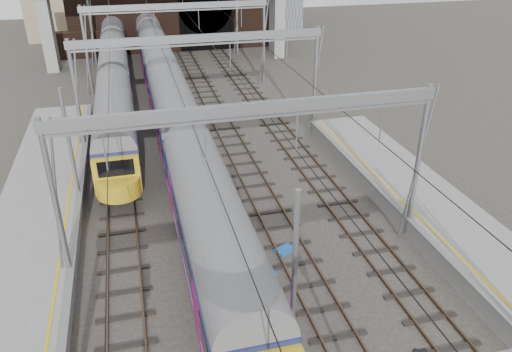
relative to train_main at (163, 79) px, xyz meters
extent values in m
cube|color=#4C3828|center=(-4.72, -16.08, -2.39)|extent=(0.08, 80.00, 0.16)
cube|color=#4C3828|center=(-3.28, -16.08, -2.39)|extent=(0.08, 80.00, 0.16)
cube|color=black|center=(-4.00, -16.08, -2.47)|extent=(2.40, 80.00, 0.14)
cube|color=#4C3828|center=(-0.72, -16.08, -2.39)|extent=(0.08, 80.00, 0.16)
cube|color=#4C3828|center=(0.72, -16.08, -2.39)|extent=(0.08, 80.00, 0.16)
cube|color=black|center=(0.00, -16.08, -2.47)|extent=(2.40, 80.00, 0.14)
cube|color=#4C3828|center=(3.28, -16.08, -2.39)|extent=(0.08, 80.00, 0.16)
cube|color=#4C3828|center=(4.72, -16.08, -2.39)|extent=(0.08, 80.00, 0.16)
cube|color=black|center=(4.00, -16.08, -2.47)|extent=(2.40, 80.00, 0.14)
cube|color=#4C3828|center=(7.28, -16.08, -2.39)|extent=(0.08, 80.00, 0.16)
cube|color=#4C3828|center=(8.72, -16.08, -2.39)|extent=(0.08, 80.00, 0.16)
cube|color=black|center=(8.00, -16.08, -2.47)|extent=(2.40, 80.00, 0.14)
cylinder|color=gray|center=(-6.20, -23.08, 1.52)|extent=(0.24, 0.24, 8.00)
cylinder|color=gray|center=(10.20, -23.08, 1.52)|extent=(0.24, 0.24, 8.00)
cube|color=gray|center=(2.00, -23.08, 5.12)|extent=(16.80, 0.28, 0.50)
cylinder|color=gray|center=(-6.20, -9.08, 1.52)|extent=(0.24, 0.24, 8.00)
cylinder|color=gray|center=(10.20, -9.08, 1.52)|extent=(0.24, 0.24, 8.00)
cube|color=gray|center=(2.00, -9.08, 5.12)|extent=(16.80, 0.28, 0.50)
cylinder|color=gray|center=(-6.20, 4.92, 1.52)|extent=(0.24, 0.24, 8.00)
cylinder|color=gray|center=(10.20, 4.92, 1.52)|extent=(0.24, 0.24, 8.00)
cube|color=gray|center=(2.00, 4.92, 5.12)|extent=(16.80, 0.28, 0.50)
cylinder|color=gray|center=(-6.20, 16.92, 1.52)|extent=(0.24, 0.24, 8.00)
cylinder|color=gray|center=(10.20, 16.92, 1.52)|extent=(0.24, 0.24, 8.00)
cube|color=black|center=(-4.00, -16.08, 3.02)|extent=(0.03, 80.00, 0.03)
cube|color=black|center=(0.00, -16.08, 3.02)|extent=(0.03, 80.00, 0.03)
cube|color=black|center=(4.00, -16.08, 3.02)|extent=(0.03, 80.00, 0.03)
cube|color=black|center=(8.00, -16.08, 3.02)|extent=(0.03, 80.00, 0.03)
cube|color=black|center=(4.00, 20.92, 2.02)|extent=(26.00, 2.00, 9.00)
cube|color=black|center=(7.00, 19.90, 0.12)|extent=(6.50, 0.10, 5.20)
cylinder|color=black|center=(7.00, 19.90, 2.72)|extent=(6.50, 0.10, 6.50)
cube|color=black|center=(-8.00, 19.92, -0.98)|extent=(6.00, 1.50, 3.00)
cube|color=gray|center=(-10.50, 14.92, 1.62)|extent=(1.20, 2.50, 8.20)
cube|color=gray|center=(14.50, 14.92, 1.62)|extent=(1.20, 2.50, 8.20)
cube|color=black|center=(0.00, 0.08, -2.13)|extent=(2.16, 63.99, 0.70)
cube|color=#131344|center=(0.00, 0.08, -0.25)|extent=(2.75, 63.99, 2.45)
cylinder|color=slate|center=(0.00, 0.08, 0.97)|extent=(2.69, 63.49, 2.69)
cube|color=black|center=(0.00, 0.08, 0.14)|extent=(2.77, 62.79, 0.74)
cube|color=#D4429A|center=(0.00, 0.08, -0.94)|extent=(2.77, 62.99, 0.12)
cube|color=black|center=(-4.00, 13.41, -2.13)|extent=(2.02, 59.89, 0.70)
cube|color=#131344|center=(-4.00, 13.41, -0.33)|extent=(2.57, 59.89, 2.29)
cylinder|color=slate|center=(-4.00, 13.41, 0.81)|extent=(2.52, 59.39, 2.52)
cube|color=black|center=(-4.00, 13.41, 0.03)|extent=(2.59, 58.69, 0.69)
cube|color=#D4429A|center=(-4.00, 13.41, -0.98)|extent=(2.59, 58.89, 0.11)
cube|color=gold|center=(-4.00, -16.69, -0.43)|extent=(2.52, 0.60, 2.09)
cube|color=black|center=(-4.00, -16.86, 0.12)|extent=(1.93, 0.08, 0.92)
cube|color=#175BAC|center=(2.29, -24.38, -2.43)|extent=(1.04, 0.85, 0.11)
cube|color=#175BAC|center=(3.71, -22.86, -2.43)|extent=(1.12, 0.98, 0.11)
camera|label=1|loc=(-2.69, -41.97, 12.05)|focal=35.00mm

